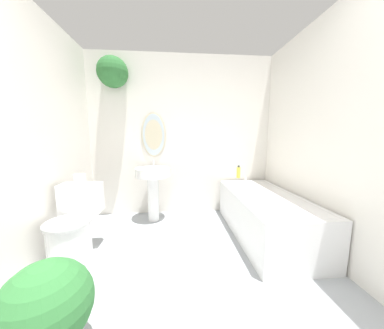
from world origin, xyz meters
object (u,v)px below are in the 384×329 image
(toilet, at_px, (73,229))
(pedestal_sink, at_px, (153,182))
(potted_plant, at_px, (47,309))
(toilet_paper_roll, at_px, (80,179))
(bathtub, at_px, (265,214))
(shampoo_bottle, at_px, (238,172))

(toilet, relative_size, pedestal_sink, 0.82)
(potted_plant, relative_size, toilet_paper_roll, 5.21)
(bathtub, xyz_separation_m, potted_plant, (-1.73, -1.23, 0.06))
(toilet, distance_m, toilet_paper_roll, 0.49)
(pedestal_sink, xyz_separation_m, bathtub, (1.40, -0.55, -0.30))
(toilet, xyz_separation_m, bathtub, (2.07, 0.30, -0.04))
(pedestal_sink, bearing_deg, toilet, -128.54)
(pedestal_sink, height_order, toilet_paper_roll, pedestal_sink)
(toilet, bearing_deg, pedestal_sink, 51.46)
(potted_plant, bearing_deg, toilet_paper_roll, 106.57)
(potted_plant, xyz_separation_m, toilet_paper_roll, (-0.34, 1.13, 0.43))
(bathtub, height_order, toilet_paper_roll, toilet_paper_roll)
(shampoo_bottle, xyz_separation_m, toilet_paper_roll, (-1.93, -0.71, 0.09))
(toilet, bearing_deg, bathtub, 8.22)
(shampoo_bottle, relative_size, potted_plant, 0.32)
(potted_plant, bearing_deg, shampoo_bottle, 49.03)
(toilet, height_order, potted_plant, toilet)
(potted_plant, bearing_deg, pedestal_sink, 79.27)
(shampoo_bottle, height_order, potted_plant, shampoo_bottle)
(toilet, relative_size, potted_plant, 1.24)
(pedestal_sink, xyz_separation_m, potted_plant, (-0.34, -1.78, -0.23))
(toilet, distance_m, potted_plant, 0.99)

